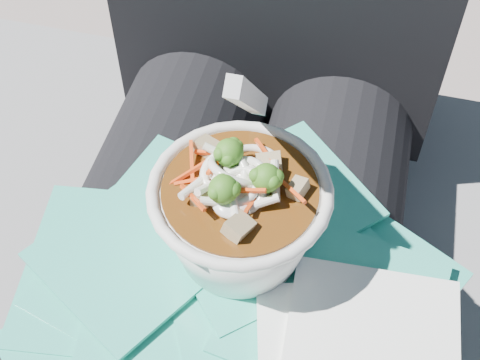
% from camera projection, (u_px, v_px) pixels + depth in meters
% --- Properties ---
extents(stone_ledge, '(1.01, 0.52, 0.46)m').
position_uv_depth(stone_ledge, '(249.00, 311.00, 0.94)').
color(stone_ledge, slate).
rests_on(stone_ledge, ground).
extents(lap, '(0.32, 0.48, 0.15)m').
position_uv_depth(lap, '(216.00, 296.00, 0.60)').
color(lap, black).
rests_on(lap, stone_ledge).
extents(person_body, '(0.34, 0.94, 1.01)m').
position_uv_depth(person_body, '(240.00, 202.00, 0.64)').
color(person_body, black).
rests_on(person_body, ground).
extents(plastic_bag, '(0.36, 0.37, 0.02)m').
position_uv_depth(plastic_bag, '(224.00, 281.00, 0.52)').
color(plastic_bag, '#2BB79C').
rests_on(plastic_bag, lap).
extents(napkins, '(0.16, 0.16, 0.01)m').
position_uv_depth(napkins, '(362.00, 360.00, 0.46)').
color(napkins, white).
rests_on(napkins, plastic_bag).
extents(udon_bowl, '(0.14, 0.15, 0.18)m').
position_uv_depth(udon_bowl, '(240.00, 209.00, 0.49)').
color(udon_bowl, white).
rests_on(udon_bowl, plastic_bag).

